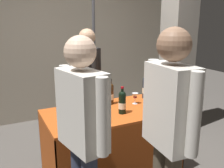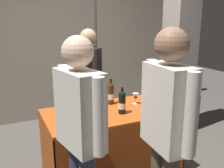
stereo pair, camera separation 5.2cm
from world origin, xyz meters
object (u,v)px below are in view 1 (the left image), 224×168
(tasting_table, at_px, (112,131))
(vendor_presenter, at_px, (88,77))
(concrete_pillar, at_px, (179,31))
(wine_glass_near_vendor, at_px, (155,102))
(display_bottle_0, at_px, (122,102))
(wine_glass_mid, at_px, (135,96))
(flower_vase, at_px, (151,93))
(booth_signpost, at_px, (94,48))
(featured_wine_bottle, at_px, (84,98))
(taster_foreground_right, at_px, (169,124))

(tasting_table, bearing_deg, vendor_presenter, 87.46)
(concrete_pillar, xyz_separation_m, wine_glass_near_vendor, (-1.03, -0.88, -0.69))
(display_bottle_0, distance_m, wine_glass_near_vendor, 0.35)
(concrete_pillar, relative_size, wine_glass_near_vendor, 20.62)
(concrete_pillar, xyz_separation_m, wine_glass_mid, (-1.07, -0.55, -0.71))
(display_bottle_0, xyz_separation_m, wine_glass_mid, (0.29, 0.21, -0.03))
(concrete_pillar, relative_size, flower_vase, 8.00)
(booth_signpost, bearing_deg, display_bottle_0, -99.97)
(booth_signpost, bearing_deg, wine_glass_mid, -87.45)
(featured_wine_bottle, height_order, vendor_presenter, vendor_presenter)
(wine_glass_mid, distance_m, taster_foreground_right, 1.17)
(featured_wine_bottle, xyz_separation_m, vendor_presenter, (0.31, 0.69, 0.06))
(concrete_pillar, relative_size, taster_foreground_right, 1.86)
(display_bottle_0, distance_m, taster_foreground_right, 0.90)
(concrete_pillar, relative_size, display_bottle_0, 10.75)
(featured_wine_bottle, relative_size, flower_vase, 0.84)
(concrete_pillar, xyz_separation_m, booth_signpost, (-1.12, 0.58, -0.26))
(featured_wine_bottle, height_order, display_bottle_0, featured_wine_bottle)
(wine_glass_mid, bearing_deg, wine_glass_near_vendor, -82.82)
(display_bottle_0, xyz_separation_m, flower_vase, (0.44, 0.11, 0.01))
(display_bottle_0, distance_m, flower_vase, 0.46)
(featured_wine_bottle, relative_size, wine_glass_mid, 2.51)
(wine_glass_mid, bearing_deg, display_bottle_0, -143.97)
(display_bottle_0, xyz_separation_m, wine_glass_near_vendor, (0.33, -0.12, -0.02))
(featured_wine_bottle, distance_m, booth_signpost, 1.29)
(booth_signpost, bearing_deg, tasting_table, -103.62)
(wine_glass_mid, xyz_separation_m, booth_signpost, (-0.05, 1.13, 0.45))
(wine_glass_near_vendor, distance_m, flower_vase, 0.26)
(tasting_table, distance_m, wine_glass_near_vendor, 0.58)
(vendor_presenter, bearing_deg, wine_glass_near_vendor, 18.76)
(display_bottle_0, bearing_deg, wine_glass_near_vendor, -20.44)
(tasting_table, height_order, wine_glass_mid, wine_glass_mid)
(flower_vase, bearing_deg, wine_glass_mid, 147.82)
(tasting_table, bearing_deg, concrete_pillar, 24.14)
(display_bottle_0, bearing_deg, booth_signpost, 80.03)
(concrete_pillar, bearing_deg, tasting_table, -155.86)
(tasting_table, relative_size, display_bottle_0, 4.97)
(flower_vase, height_order, taster_foreground_right, taster_foreground_right)
(concrete_pillar, height_order, taster_foreground_right, concrete_pillar)
(taster_foreground_right, height_order, booth_signpost, booth_signpost)
(featured_wine_bottle, distance_m, wine_glass_near_vendor, 0.76)
(wine_glass_near_vendor, relative_size, wine_glass_mid, 1.16)
(featured_wine_bottle, xyz_separation_m, display_bottle_0, (0.34, -0.25, -0.02))
(tasting_table, bearing_deg, wine_glass_mid, 13.90)
(wine_glass_near_vendor, height_order, flower_vase, flower_vase)
(flower_vase, xyz_separation_m, vendor_presenter, (-0.47, 0.83, 0.07))
(display_bottle_0, bearing_deg, featured_wine_bottle, 143.18)
(wine_glass_mid, distance_m, booth_signpost, 1.22)
(concrete_pillar, relative_size, vendor_presenter, 1.94)
(taster_foreground_right, bearing_deg, flower_vase, -24.79)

